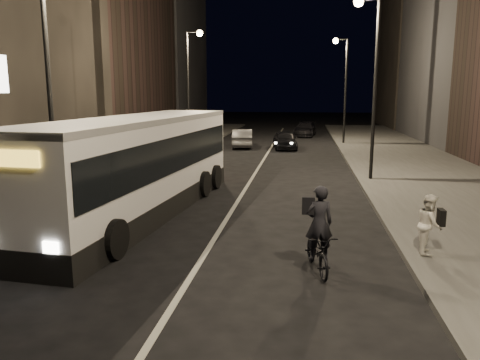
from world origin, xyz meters
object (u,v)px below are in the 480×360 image
(city_bus, at_px, (139,162))
(cyclist_on_bicycle, at_px, (318,243))
(streetlight_left_far, at_px, (191,74))
(streetlight_right_far, at_px, (343,76))
(pedestrian_woman, at_px, (429,224))
(streetlight_left_near, at_px, (55,52))
(streetlight_right_mid, at_px, (370,64))
(car_near, at_px, (285,140))
(car_far, at_px, (305,129))
(car_mid, at_px, (242,138))

(city_bus, distance_m, cyclist_on_bicycle, 7.59)
(streetlight_left_far, xyz_separation_m, cyclist_on_bicycle, (8.19, -21.69, -4.66))
(streetlight_right_far, height_order, city_bus, streetlight_right_far)
(pedestrian_woman, bearing_deg, streetlight_left_near, 85.91)
(streetlight_right_mid, distance_m, car_near, 13.93)
(streetlight_right_mid, distance_m, city_bus, 11.53)
(car_near, xyz_separation_m, car_far, (1.47, 10.60, -0.01))
(streetlight_right_mid, bearing_deg, streetlight_left_far, 136.84)
(city_bus, bearing_deg, streetlight_right_mid, 45.47)
(streetlight_right_mid, xyz_separation_m, city_bus, (-8.39, -7.07, -3.55))
(streetlight_left_far, relative_size, cyclist_on_bicycle, 3.88)
(pedestrian_woman, height_order, car_near, pedestrian_woman)
(streetlight_left_far, bearing_deg, streetlight_right_mid, -43.16)
(pedestrian_woman, distance_m, car_near, 23.29)
(streetlight_right_far, bearing_deg, car_mid, -158.65)
(streetlight_left_near, bearing_deg, cyclist_on_bicycle, -24.28)
(streetlight_left_near, distance_m, car_mid, 21.80)
(cyclist_on_bicycle, bearing_deg, streetlight_right_mid, 65.01)
(streetlight_right_far, relative_size, pedestrian_woman, 5.40)
(streetlight_right_far, xyz_separation_m, car_far, (-2.80, 7.00, -4.69))
(streetlight_right_mid, height_order, cyclist_on_bicycle, streetlight_right_mid)
(car_mid, bearing_deg, streetlight_right_far, -165.73)
(car_mid, distance_m, car_far, 11.01)
(streetlight_right_far, height_order, car_mid, streetlight_right_far)
(streetlight_right_mid, relative_size, city_bus, 0.65)
(streetlight_left_near, xyz_separation_m, streetlight_left_far, (0.00, 18.00, 0.00))
(pedestrian_woman, height_order, car_mid, pedestrian_woman)
(cyclist_on_bicycle, distance_m, pedestrian_woman, 3.03)
(streetlight_right_mid, bearing_deg, cyclist_on_bicycle, -101.96)
(streetlight_left_near, xyz_separation_m, car_far, (7.86, 31.00, -4.69))
(streetlight_left_far, bearing_deg, car_near, 20.59)
(pedestrian_woman, distance_m, car_far, 33.58)
(streetlight_right_mid, bearing_deg, city_bus, -139.91)
(streetlight_right_mid, xyz_separation_m, pedestrian_woman, (0.28, -10.44, -4.45))
(streetlight_left_far, bearing_deg, streetlight_right_far, 29.36)
(streetlight_right_far, xyz_separation_m, streetlight_left_near, (-10.66, -24.00, 0.00))
(streetlight_right_mid, distance_m, streetlight_right_far, 16.00)
(car_near, bearing_deg, cyclist_on_bicycle, -93.55)
(streetlight_left_far, bearing_deg, cyclist_on_bicycle, -69.32)
(cyclist_on_bicycle, xyz_separation_m, car_far, (-0.32, 34.69, -0.03))
(car_near, relative_size, car_far, 0.86)
(car_mid, relative_size, car_far, 0.92)
(car_near, relative_size, car_mid, 0.94)
(streetlight_right_far, bearing_deg, car_far, 111.81)
(streetlight_left_far, height_order, cyclist_on_bicycle, streetlight_left_far)
(car_near, bearing_deg, streetlight_right_far, 32.29)
(streetlight_left_near, bearing_deg, streetlight_right_far, 66.04)
(streetlight_left_near, xyz_separation_m, cyclist_on_bicycle, (8.19, -3.69, -4.66))
(pedestrian_woman, relative_size, car_far, 0.33)
(streetlight_right_mid, xyz_separation_m, streetlight_right_far, (0.00, 16.00, 0.00))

